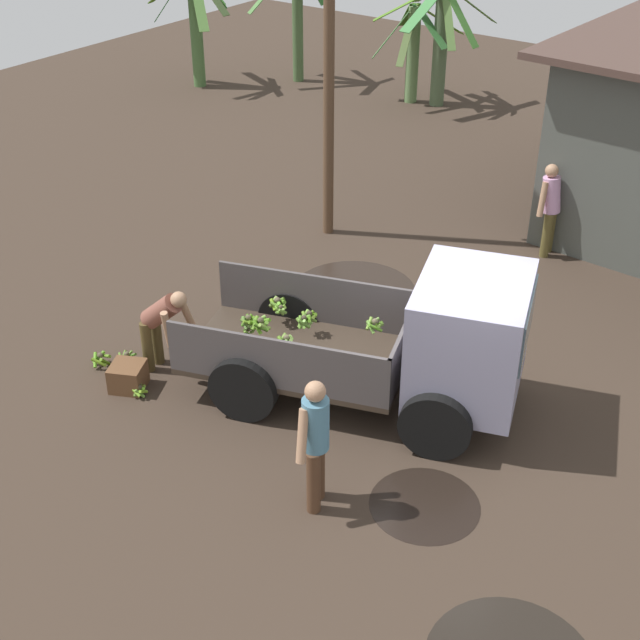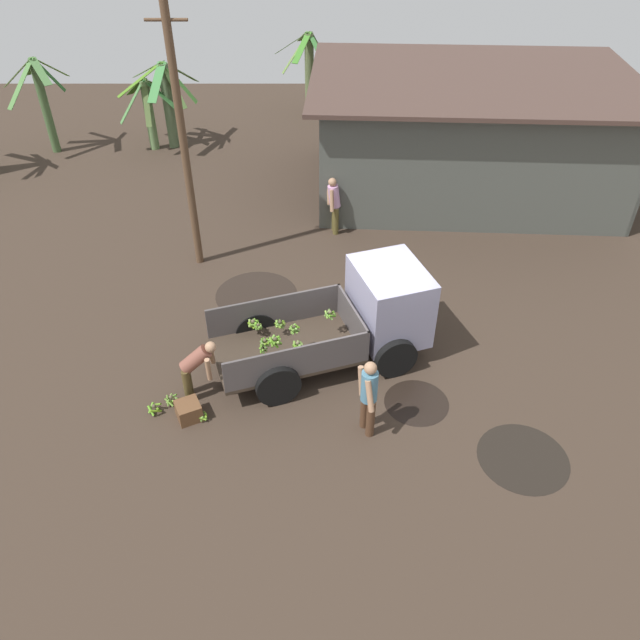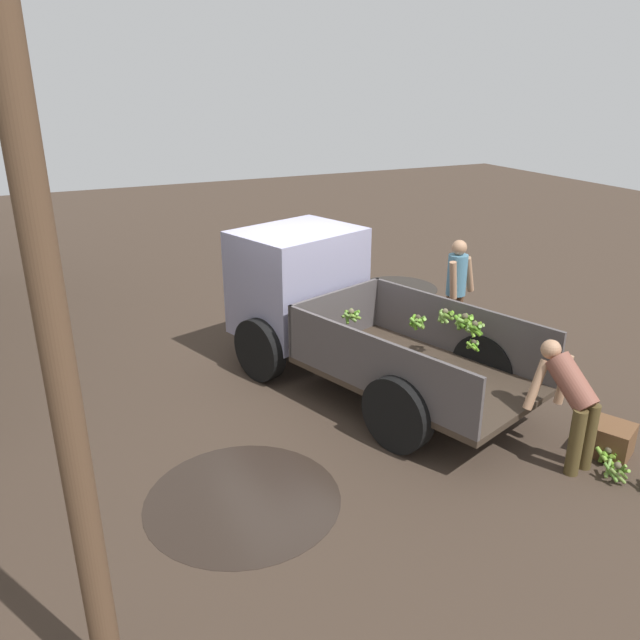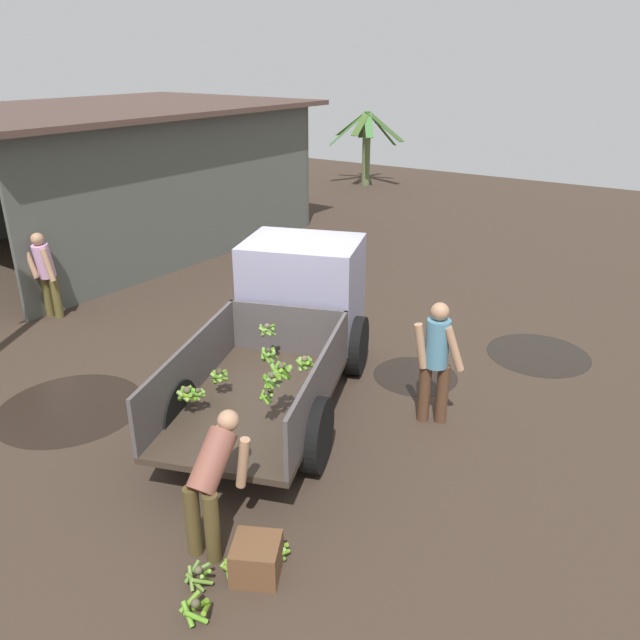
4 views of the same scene
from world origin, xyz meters
name	(u,v)px [view 2 (image 2 of 4)]	position (x,y,z in m)	size (l,w,h in m)	color
ground	(374,344)	(0.00, 0.00, 0.00)	(36.00, 36.00, 0.00)	#3B2D23
mud_patch_0	(416,403)	(0.73, -1.81, 0.00)	(1.29, 1.29, 0.01)	black
mud_patch_1	(523,458)	(2.50, -3.21, 0.00)	(1.66, 1.66, 0.01)	black
mud_patch_2	(256,294)	(-2.76, 1.86, 0.00)	(2.01, 2.01, 0.01)	black
cargo_truck	(366,313)	(-0.23, -0.21, 1.03)	(4.74, 3.07, 1.99)	#3A2E24
warehouse_shed	(488,109)	(3.77, 7.76, 2.49)	(9.85, 7.17, 3.42)	#4F534C
utility_pole	(184,144)	(-4.38, 3.37, 3.23)	(0.90, 0.19, 6.35)	brown
banana_palm_0	(149,113)	(-7.10, 10.79, 1.28)	(1.96, 2.35, 2.43)	#668951
banana_palm_1	(44,103)	(-10.54, 10.53, 1.71)	(2.02, 2.35, 3.19)	#456036
banana_palm_2	(309,71)	(-1.62, 14.27, 1.65)	(2.23, 2.53, 3.07)	#5E6E42
banana_palm_4	(168,103)	(-6.44, 10.95, 1.57)	(2.49, 2.74, 2.94)	#536845
person_foreground_visitor	(368,394)	(-0.32, -2.52, 0.95)	(0.43, 0.67, 1.71)	#4F3321
person_worker_loading	(196,366)	(-3.61, -1.60, 0.80)	(0.76, 0.65, 1.36)	#4E3F20
person_bystander_near_shed	(334,203)	(-0.82, 4.91, 0.91)	(0.42, 0.65, 1.65)	brown
banana_bunch_on_ground_0	(184,407)	(-3.86, -2.03, 0.11)	(0.25, 0.25, 0.21)	brown
banana_bunch_on_ground_1	(202,416)	(-3.47, -2.27, 0.10)	(0.20, 0.21, 0.19)	#443D2C
banana_bunch_on_ground_2	(154,408)	(-4.43, -2.08, 0.13)	(0.30, 0.29, 0.23)	brown
banana_bunch_on_ground_3	(171,399)	(-4.14, -1.85, 0.13)	(0.28, 0.28, 0.23)	brown
wooden_crate_0	(189,411)	(-3.73, -2.21, 0.18)	(0.44, 0.44, 0.37)	brown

